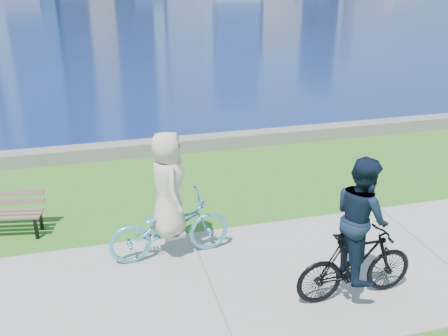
# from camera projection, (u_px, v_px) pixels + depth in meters

# --- Properties ---
(ground) EXTENTS (320.00, 320.00, 0.00)m
(ground) POSITION_uv_depth(u_px,v_px,m) (212.00, 288.00, 7.84)
(ground) COLOR #2A6119
(ground) RESTS_ON ground
(concrete_path) EXTENTS (80.00, 3.50, 0.02)m
(concrete_path) POSITION_uv_depth(u_px,v_px,m) (212.00, 288.00, 7.84)
(concrete_path) COLOR gray
(concrete_path) RESTS_ON ground
(seawall) EXTENTS (90.00, 0.50, 0.35)m
(seawall) POSITION_uv_depth(u_px,v_px,m) (157.00, 147.00, 13.31)
(seawall) COLOR slate
(seawall) RESTS_ON ground
(park_bench) EXTENTS (1.59, 0.79, 0.79)m
(park_bench) POSITION_uv_depth(u_px,v_px,m) (1.00, 210.00, 9.25)
(park_bench) COLOR black
(park_bench) RESTS_ON ground
(cyclist_woman) EXTENTS (0.88, 2.14, 2.25)m
(cyclist_woman) POSITION_uv_depth(u_px,v_px,m) (169.00, 212.00, 8.37)
(cyclist_woman) COLOR #57ACD4
(cyclist_woman) RESTS_ON ground
(cyclist_man) EXTENTS (0.70, 1.88, 2.28)m
(cyclist_man) POSITION_uv_depth(u_px,v_px,m) (358.00, 242.00, 7.26)
(cyclist_man) COLOR black
(cyclist_man) RESTS_ON ground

